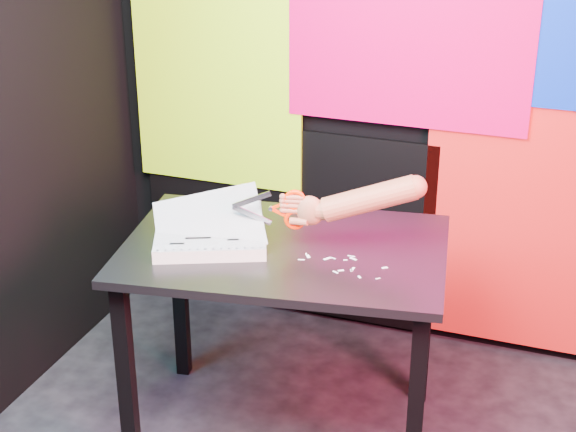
% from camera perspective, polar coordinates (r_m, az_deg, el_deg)
% --- Properties ---
extents(room, '(3.01, 3.01, 2.71)m').
position_cam_1_polar(room, '(1.99, 5.69, 3.88)').
color(room, '#2A2A2E').
rests_on(room, ground).
extents(backdrop, '(2.88, 0.05, 2.08)m').
position_cam_1_polar(backdrop, '(3.47, 12.55, 5.37)').
color(backdrop, red).
rests_on(backdrop, ground).
extents(work_table, '(1.16, 0.87, 0.75)m').
position_cam_1_polar(work_table, '(2.97, -0.23, -3.77)').
color(work_table, black).
rests_on(work_table, ground).
extents(printout_stack, '(0.45, 0.39, 0.19)m').
position_cam_1_polar(printout_stack, '(2.93, -5.05, -1.44)').
color(printout_stack, beige).
rests_on(printout_stack, work_table).
extents(scissors, '(0.24, 0.06, 0.14)m').
position_cam_1_polar(scissors, '(2.87, 0.10, 0.43)').
color(scissors, silver).
rests_on(scissors, printout_stack).
extents(hand_forearm, '(0.45, 0.15, 0.19)m').
position_cam_1_polar(hand_forearm, '(2.84, 4.64, 1.01)').
color(hand_forearm, '#AC4F3B').
rests_on(hand_forearm, work_table).
extents(paper_clippings, '(0.29, 0.14, 0.00)m').
position_cam_1_polar(paper_clippings, '(2.82, 3.42, -3.08)').
color(paper_clippings, white).
rests_on(paper_clippings, work_table).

